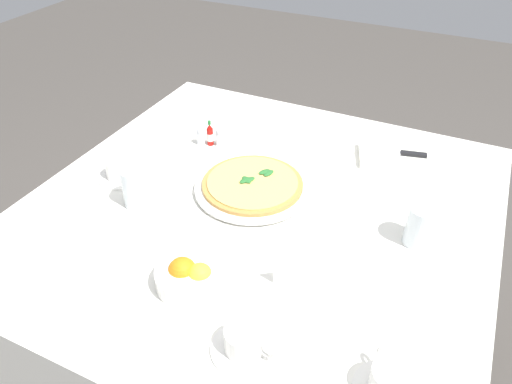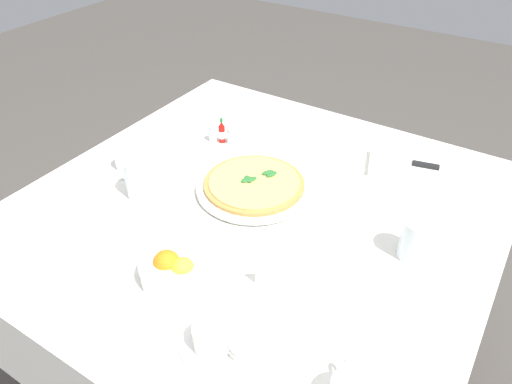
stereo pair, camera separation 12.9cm
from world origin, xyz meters
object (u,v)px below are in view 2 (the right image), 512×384
(water_glass_right_edge, at_px, (415,241))
(menu_card, at_px, (276,272))
(pizza_plate, at_px, (254,187))
(salt_shaker, at_px, (213,134))
(coffee_cup_far_left, at_px, (129,161))
(coffee_cup_near_right, at_px, (213,338))
(pepper_shaker, at_px, (231,136))
(citrus_bowl, at_px, (174,269))
(hot_sauce_bottle, at_px, (222,132))
(pizza, at_px, (254,183))
(water_glass_back_corner, at_px, (140,180))
(dinner_knife, at_px, (408,162))
(napkin_folded, at_px, (408,167))

(water_glass_right_edge, xyz_separation_m, menu_card, (0.22, 0.24, -0.01))
(pizza_plate, distance_m, salt_shaker, 0.30)
(coffee_cup_far_left, bearing_deg, pizza_plate, -164.15)
(coffee_cup_near_right, bearing_deg, salt_shaker, -53.31)
(water_glass_right_edge, relative_size, pepper_shaker, 1.82)
(citrus_bowl, height_order, menu_card, citrus_bowl)
(coffee_cup_near_right, relative_size, salt_shaker, 2.35)
(water_glass_right_edge, relative_size, hot_sauce_bottle, 1.24)
(pizza, relative_size, water_glass_back_corner, 2.50)
(dinner_knife, bearing_deg, pizza, 32.88)
(water_glass_right_edge, xyz_separation_m, hot_sauce_bottle, (0.67, -0.18, -0.01))
(pizza_plate, xyz_separation_m, coffee_cup_far_left, (0.36, 0.10, 0.02))
(citrus_bowl, bearing_deg, menu_card, -151.24)
(pizza, xyz_separation_m, hot_sauce_bottle, (0.23, -0.16, 0.01))
(water_glass_back_corner, distance_m, napkin_folded, 0.76)
(water_glass_right_edge, xyz_separation_m, pepper_shaker, (0.64, -0.19, -0.02))
(salt_shaker, bearing_deg, menu_card, 139.12)
(water_glass_back_corner, xyz_separation_m, hot_sauce_bottle, (-0.02, -0.34, -0.01))
(pizza, xyz_separation_m, citrus_bowl, (-0.03, 0.37, 0.00))
(water_glass_right_edge, xyz_separation_m, water_glass_back_corner, (0.69, 0.16, 0.00))
(pizza, bearing_deg, dinner_knife, -134.24)
(coffee_cup_near_right, height_order, pepper_shaker, coffee_cup_near_right)
(pizza, distance_m, coffee_cup_near_right, 0.51)
(salt_shaker, bearing_deg, napkin_folded, -163.25)
(coffee_cup_near_right, xyz_separation_m, water_glass_back_corner, (0.45, -0.29, 0.02))
(pizza_plate, xyz_separation_m, water_glass_right_edge, (-0.45, 0.02, 0.03))
(dinner_knife, bearing_deg, pizza_plate, 32.91)
(coffee_cup_near_right, bearing_deg, pizza_plate, -65.91)
(salt_shaker, bearing_deg, pizza_plate, 148.69)
(pizza, bearing_deg, pepper_shaker, -41.37)
(water_glass_back_corner, xyz_separation_m, dinner_knife, (-0.56, -0.51, -0.02))
(dinner_knife, xyz_separation_m, pepper_shaker, (0.51, 0.15, 0.00))
(pizza_plate, bearing_deg, coffee_cup_near_right, 114.09)
(hot_sauce_bottle, xyz_separation_m, menu_card, (-0.45, 0.42, -0.00))
(water_glass_right_edge, distance_m, dinner_knife, 0.37)
(salt_shaker, relative_size, pepper_shaker, 1.00)
(citrus_bowl, bearing_deg, pizza, -85.80)
(salt_shaker, bearing_deg, coffee_cup_far_left, 66.71)
(coffee_cup_near_right, bearing_deg, water_glass_right_edge, -118.02)
(water_glass_back_corner, bearing_deg, pepper_shaker, -97.81)
(dinner_knife, height_order, hot_sauce_bottle, hot_sauce_bottle)
(water_glass_right_edge, bearing_deg, napkin_folded, -69.90)
(coffee_cup_far_left, relative_size, coffee_cup_near_right, 0.98)
(coffee_cup_near_right, relative_size, water_glass_right_edge, 1.29)
(coffee_cup_near_right, relative_size, citrus_bowl, 0.88)
(pizza, height_order, coffee_cup_far_left, coffee_cup_far_left)
(coffee_cup_far_left, xyz_separation_m, salt_shaker, (-0.11, -0.26, -0.00))
(coffee_cup_near_right, relative_size, hot_sauce_bottle, 1.59)
(dinner_knife, bearing_deg, water_glass_back_corner, 29.03)
(coffee_cup_far_left, bearing_deg, dinner_knife, -147.78)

